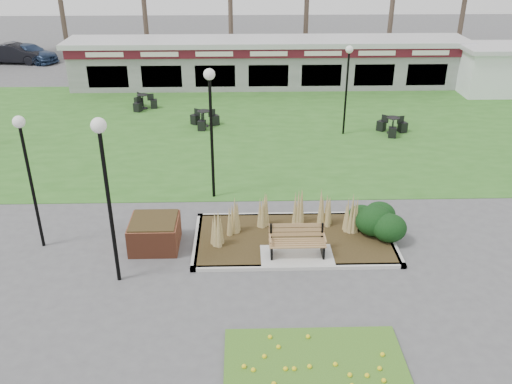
{
  "coord_description": "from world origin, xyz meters",
  "views": [
    {
      "loc": [
        -1.62,
        -13.71,
        9.14
      ],
      "look_at": [
        -1.19,
        2.0,
        1.37
      ],
      "focal_mm": 38.0,
      "sensor_mm": 36.0,
      "label": 1
    }
  ],
  "objects_px": {
    "service_hut": "(495,69)",
    "lamp_post_near_right": "(211,106)",
    "brick_planter": "(155,233)",
    "food_pavilion": "(267,62)",
    "car_black": "(16,53)",
    "bistro_set_a": "(204,121)",
    "car_blue": "(30,53)",
    "bistro_set_b": "(143,104)",
    "lamp_post_mid_left": "(104,166)",
    "park_bench": "(297,240)",
    "lamp_post_near_left": "(25,154)",
    "bistro_set_c": "(392,128)",
    "lamp_post_mid_right": "(348,71)"
  },
  "relations": [
    {
      "from": "park_bench",
      "to": "brick_planter",
      "type": "relative_size",
      "value": 1.13
    },
    {
      "from": "brick_planter",
      "to": "car_black",
      "type": "height_order",
      "value": "car_black"
    },
    {
      "from": "lamp_post_mid_right",
      "to": "bistro_set_a",
      "type": "height_order",
      "value": "lamp_post_mid_right"
    },
    {
      "from": "lamp_post_near_right",
      "to": "bistro_set_c",
      "type": "height_order",
      "value": "lamp_post_near_right"
    },
    {
      "from": "lamp_post_near_left",
      "to": "car_black",
      "type": "distance_m",
      "value": 27.61
    },
    {
      "from": "lamp_post_near_left",
      "to": "service_hut",
      "type": "bearing_deg",
      "value": 38.18
    },
    {
      "from": "lamp_post_near_right",
      "to": "food_pavilion",
      "type": "bearing_deg",
      "value": 80.12
    },
    {
      "from": "bistro_set_a",
      "to": "bistro_set_b",
      "type": "distance_m",
      "value": 4.65
    },
    {
      "from": "brick_planter",
      "to": "lamp_post_mid_right",
      "type": "bearing_deg",
      "value": 52.54
    },
    {
      "from": "bistro_set_b",
      "to": "car_black",
      "type": "xyz_separation_m",
      "value": [
        -11.05,
        11.34,
        0.43
      ]
    },
    {
      "from": "lamp_post_mid_right",
      "to": "bistro_set_b",
      "type": "xyz_separation_m",
      "value": [
        -10.35,
        4.3,
        -2.81
      ]
    },
    {
      "from": "service_hut",
      "to": "bistro_set_b",
      "type": "distance_m",
      "value": 20.76
    },
    {
      "from": "car_black",
      "to": "car_blue",
      "type": "relative_size",
      "value": 0.96
    },
    {
      "from": "service_hut",
      "to": "car_black",
      "type": "relative_size",
      "value": 1.02
    },
    {
      "from": "brick_planter",
      "to": "lamp_post_mid_right",
      "type": "xyz_separation_m",
      "value": [
        7.7,
        10.04,
        2.62
      ]
    },
    {
      "from": "lamp_post_near_left",
      "to": "car_blue",
      "type": "height_order",
      "value": "lamp_post_near_left"
    },
    {
      "from": "service_hut",
      "to": "lamp_post_near_right",
      "type": "xyz_separation_m",
      "value": [
        -16.21,
        -13.56,
        2.06
      ]
    },
    {
      "from": "food_pavilion",
      "to": "service_hut",
      "type": "relative_size",
      "value": 5.59
    },
    {
      "from": "lamp_post_mid_left",
      "to": "lamp_post_mid_right",
      "type": "xyz_separation_m",
      "value": [
        8.5,
        11.83,
        -0.45
      ]
    },
    {
      "from": "bistro_set_c",
      "to": "car_black",
      "type": "distance_m",
      "value": 28.46
    },
    {
      "from": "park_bench",
      "to": "brick_planter",
      "type": "bearing_deg",
      "value": 170.31
    },
    {
      "from": "lamp_post_near_right",
      "to": "bistro_set_b",
      "type": "distance_m",
      "value": 12.18
    },
    {
      "from": "brick_planter",
      "to": "car_blue",
      "type": "distance_m",
      "value": 28.99
    },
    {
      "from": "bistro_set_a",
      "to": "food_pavilion",
      "type": "bearing_deg",
      "value": 65.23
    },
    {
      "from": "lamp_post_mid_left",
      "to": "bistro_set_b",
      "type": "distance_m",
      "value": 16.57
    },
    {
      "from": "lamp_post_near_left",
      "to": "car_blue",
      "type": "bearing_deg",
      "value": 109.69
    },
    {
      "from": "lamp_post_near_right",
      "to": "lamp_post_mid_left",
      "type": "distance_m",
      "value": 5.79
    },
    {
      "from": "lamp_post_near_right",
      "to": "lamp_post_mid_right",
      "type": "height_order",
      "value": "lamp_post_near_right"
    },
    {
      "from": "park_bench",
      "to": "bistro_set_c",
      "type": "xyz_separation_m",
      "value": [
        5.67,
        10.79,
        -0.3
      ]
    },
    {
      "from": "lamp_post_near_right",
      "to": "lamp_post_mid_left",
      "type": "height_order",
      "value": "lamp_post_mid_left"
    },
    {
      "from": "park_bench",
      "to": "service_hut",
      "type": "height_order",
      "value": "service_hut"
    },
    {
      "from": "brick_planter",
      "to": "bistro_set_a",
      "type": "distance_m",
      "value": 11.34
    },
    {
      "from": "service_hut",
      "to": "car_black",
      "type": "xyz_separation_m",
      "value": [
        -31.6,
        8.69,
        -0.74
      ]
    },
    {
      "from": "food_pavilion",
      "to": "service_hut",
      "type": "height_order",
      "value": "food_pavilion"
    },
    {
      "from": "car_black",
      "to": "bistro_set_a",
      "type": "bearing_deg",
      "value": -127.62
    },
    {
      "from": "service_hut",
      "to": "lamp_post_near_right",
      "type": "height_order",
      "value": "lamp_post_near_right"
    },
    {
      "from": "lamp_post_near_left",
      "to": "bistro_set_c",
      "type": "distance_m",
      "value": 17.1
    },
    {
      "from": "brick_planter",
      "to": "food_pavilion",
      "type": "xyz_separation_m",
      "value": [
        4.4,
        18.96,
        1.0
      ]
    },
    {
      "from": "bistro_set_b",
      "to": "lamp_post_near_right",
      "type": "bearing_deg",
      "value": -68.26
    },
    {
      "from": "bistro_set_a",
      "to": "car_black",
      "type": "relative_size",
      "value": 0.35
    },
    {
      "from": "park_bench",
      "to": "car_blue",
      "type": "height_order",
      "value": "car_blue"
    },
    {
      "from": "lamp_post_mid_right",
      "to": "bistro_set_c",
      "type": "xyz_separation_m",
      "value": [
        2.38,
        -0.0,
        -2.8
      ]
    },
    {
      "from": "bistro_set_b",
      "to": "bistro_set_c",
      "type": "height_order",
      "value": "bistro_set_c"
    },
    {
      "from": "service_hut",
      "to": "lamp_post_mid_left",
      "type": "xyz_separation_m",
      "value": [
        -18.7,
        -18.79,
        2.09
      ]
    },
    {
      "from": "car_black",
      "to": "service_hut",
      "type": "bearing_deg",
      "value": -98.37
    },
    {
      "from": "lamp_post_near_left",
      "to": "lamp_post_near_right",
      "type": "distance_m",
      "value": 6.23
    },
    {
      "from": "lamp_post_near_right",
      "to": "bistro_set_b",
      "type": "bearing_deg",
      "value": 111.74
    },
    {
      "from": "food_pavilion",
      "to": "car_black",
      "type": "relative_size",
      "value": 5.72
    },
    {
      "from": "brick_planter",
      "to": "bistro_set_c",
      "type": "xyz_separation_m",
      "value": [
        10.07,
        10.04,
        -0.19
      ]
    },
    {
      "from": "car_blue",
      "to": "bistro_set_c",
      "type": "bearing_deg",
      "value": -100.18
    }
  ]
}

